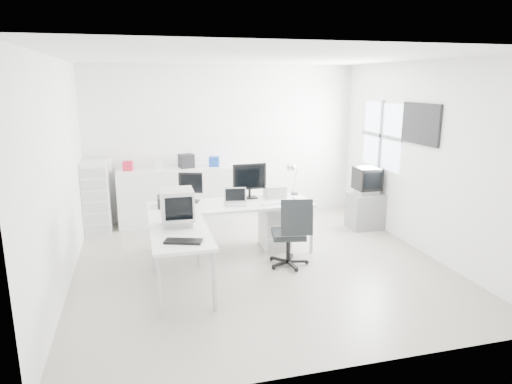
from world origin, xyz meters
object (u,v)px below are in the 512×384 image
object	(u,v)px
side_desk	(181,261)
filing_cabinet	(97,197)
main_desk	(231,228)
tv_cabinet	(365,211)
lcd_monitor_large	(250,181)
sideboard	(176,196)
inkjet_printer	(172,201)
drawer_pedestal	(275,228)
lcd_monitor_small	(191,187)
office_chair	(288,231)
crt_tv	(367,181)
laser_printer	(275,191)
laptop	(235,197)
crt_monitor	(177,206)

from	to	relation	value
side_desk	filing_cabinet	distance (m)	2.84
main_desk	tv_cabinet	xyz separation A→B (m)	(2.50, 0.54, -0.07)
main_desk	lcd_monitor_large	distance (m)	0.78
sideboard	inkjet_printer	bearing A→B (deg)	-97.12
drawer_pedestal	lcd_monitor_small	bearing A→B (deg)	170.91
drawer_pedestal	filing_cabinet	distance (m)	3.07
office_chair	lcd_monitor_large	bearing A→B (deg)	119.76
office_chair	crt_tv	world-z (taller)	crt_tv
drawer_pedestal	filing_cabinet	xyz separation A→B (m)	(-2.70, 1.44, 0.31)
laser_printer	crt_tv	bearing A→B (deg)	11.48
side_desk	inkjet_printer	size ratio (longest dim) A/B	3.49
side_desk	tv_cabinet	size ratio (longest dim) A/B	2.28
laptop	tv_cabinet	world-z (taller)	laptop
drawer_pedestal	inkjet_printer	bearing A→B (deg)	178.15
side_desk	filing_cabinet	size ratio (longest dim) A/B	1.15
lcd_monitor_large	laptop	size ratio (longest dim) A/B	1.53
crt_monitor	crt_tv	distance (m)	3.63
drawer_pedestal	lcd_monitor_small	size ratio (longest dim) A/B	1.34
main_desk	drawer_pedestal	world-z (taller)	main_desk
crt_tv	filing_cabinet	xyz separation A→B (m)	(-4.50, 0.95, -0.23)
main_desk	laser_printer	world-z (taller)	laser_printer
side_desk	main_desk	bearing A→B (deg)	52.31
crt_monitor	filing_cabinet	bearing A→B (deg)	117.07
laser_printer	drawer_pedestal	bearing A→B (deg)	-105.28
lcd_monitor_large	filing_cabinet	distance (m)	2.68
lcd_monitor_small	crt_tv	bearing A→B (deg)	24.43
sideboard	lcd_monitor_small	bearing A→B (deg)	-85.66
drawer_pedestal	sideboard	world-z (taller)	sideboard
lcd_monitor_large	tv_cabinet	bearing A→B (deg)	5.00
main_desk	tv_cabinet	distance (m)	2.56
lcd_monitor_large	crt_tv	size ratio (longest dim) A/B	1.09
crt_monitor	crt_tv	xyz separation A→B (m)	(3.35, 1.39, -0.16)
crt_monitor	side_desk	bearing A→B (deg)	-89.03
laptop	crt_tv	distance (m)	2.54
tv_cabinet	drawer_pedestal	bearing A→B (deg)	-164.78
side_desk	sideboard	world-z (taller)	sideboard
inkjet_printer	lcd_monitor_large	bearing A→B (deg)	8.44
side_desk	inkjet_printer	world-z (taller)	inkjet_printer
office_chair	crt_tv	distance (m)	2.25
laptop	sideboard	xyz separation A→B (m)	(-0.71, 1.75, -0.36)
side_desk	crt_monitor	world-z (taller)	crt_monitor
main_desk	lcd_monitor_large	xyz separation A→B (m)	(0.35, 0.25, 0.65)
inkjet_printer	filing_cabinet	size ratio (longest dim) A/B	0.33
main_desk	inkjet_printer	size ratio (longest dim) A/B	5.98
lcd_monitor_small	office_chair	bearing A→B (deg)	-19.20
tv_cabinet	sideboard	size ratio (longest dim) A/B	0.30
drawer_pedestal	office_chair	distance (m)	0.78
laptop	crt_monitor	bearing A→B (deg)	-130.28
inkjet_printer	laser_printer	world-z (taller)	laser_printer
laser_printer	sideboard	xyz separation A→B (m)	(-1.41, 1.43, -0.33)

